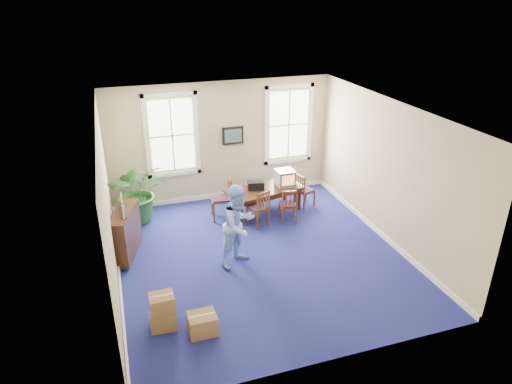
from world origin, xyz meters
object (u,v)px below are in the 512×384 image
object	(u,v)px
conference_table	(264,200)
potted_plant	(138,192)
cardboard_boxes	(172,305)
crt_tv	(285,178)
credenza	(125,234)
chair_near_left	(258,208)
man	(239,225)

from	to	relation	value
conference_table	potted_plant	xyz separation A→B (m)	(-3.11, 0.52, 0.45)
conference_table	cardboard_boxes	distance (m)	4.60
crt_tv	credenza	size ratio (longest dim) A/B	0.38
credenza	potted_plant	size ratio (longest dim) A/B	0.84
conference_table	chair_near_left	xyz separation A→B (m)	(-0.40, -0.66, 0.14)
crt_tv	man	size ratio (longest dim) A/B	0.28
man	potted_plant	distance (m)	3.20
crt_tv	cardboard_boxes	xyz separation A→B (m)	(-3.48, -3.61, -0.52)
conference_table	crt_tv	xyz separation A→B (m)	(0.57, 0.04, 0.54)
cardboard_boxes	man	bearing A→B (deg)	41.83
credenza	cardboard_boxes	distance (m)	2.59
conference_table	credenza	size ratio (longest dim) A/B	1.49
potted_plant	cardboard_boxes	bearing A→B (deg)	-87.21
credenza	cardboard_boxes	size ratio (longest dim) A/B	1.08
chair_near_left	credenza	distance (m)	3.16
chair_near_left	potted_plant	world-z (taller)	potted_plant
potted_plant	man	bearing A→B (deg)	-55.20
man	potted_plant	xyz separation A→B (m)	(-1.83, 2.63, -0.11)
credenza	potted_plant	xyz separation A→B (m)	(0.42, 1.58, 0.26)
man	potted_plant	bearing A→B (deg)	93.41
potted_plant	credenza	bearing A→B (deg)	-104.88
man	cardboard_boxes	size ratio (longest dim) A/B	1.47
conference_table	man	distance (m)	2.53
conference_table	crt_tv	distance (m)	0.78
credenza	cardboard_boxes	xyz separation A→B (m)	(0.62, -2.50, -0.17)
chair_near_left	potted_plant	xyz separation A→B (m)	(-2.71, 1.18, 0.30)
potted_plant	cardboard_boxes	world-z (taller)	potted_plant
credenza	man	bearing A→B (deg)	-8.06
chair_near_left	credenza	world-z (taller)	credenza
potted_plant	conference_table	bearing A→B (deg)	-9.56
crt_tv	man	distance (m)	2.84
conference_table	crt_tv	world-z (taller)	crt_tv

